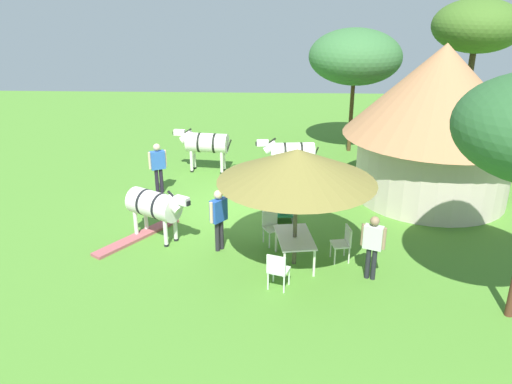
{
  "coord_description": "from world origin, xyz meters",
  "views": [
    {
      "loc": [
        14.6,
        1.08,
        6.45
      ],
      "look_at": [
        1.18,
        0.55,
        1.0
      ],
      "focal_mm": 36.28,
      "sensor_mm": 36.0,
      "label": 1
    }
  ],
  "objects_px": {
    "patio_chair_near_hut": "(271,225)",
    "acacia_tree_right_background": "(477,26)",
    "acacia_tree_left_background": "(355,57)",
    "standing_watcher": "(158,164)",
    "guest_beside_umbrella": "(219,215)",
    "patio_chair_east_end": "(278,269)",
    "zebra_nearest_camera": "(291,153)",
    "guest_behind_table": "(373,242)",
    "zebra_by_umbrella": "(206,143)",
    "patio_chair_near_lawn": "(344,241)",
    "zebra_toward_hut": "(155,205)",
    "thatched_hut": "(438,117)",
    "striped_lounge_chair": "(284,214)",
    "shade_umbrella": "(297,165)",
    "patio_dining_table": "(295,240)"
  },
  "relations": [
    {
      "from": "guest_beside_umbrella",
      "to": "zebra_nearest_camera",
      "type": "distance_m",
      "value": 5.51
    },
    {
      "from": "patio_chair_near_lawn",
      "to": "striped_lounge_chair",
      "type": "height_order",
      "value": "patio_chair_near_lawn"
    },
    {
      "from": "patio_chair_east_end",
      "to": "zebra_toward_hut",
      "type": "bearing_deg",
      "value": 163.39
    },
    {
      "from": "acacia_tree_right_background",
      "to": "zebra_by_umbrella",
      "type": "bearing_deg",
      "value": -71.24
    },
    {
      "from": "patio_chair_near_lawn",
      "to": "guest_beside_umbrella",
      "type": "height_order",
      "value": "guest_beside_umbrella"
    },
    {
      "from": "thatched_hut",
      "to": "guest_behind_table",
      "type": "relative_size",
      "value": 3.6
    },
    {
      "from": "patio_chair_east_end",
      "to": "striped_lounge_chair",
      "type": "bearing_deg",
      "value": 106.42
    },
    {
      "from": "patio_chair_east_end",
      "to": "zebra_toward_hut",
      "type": "distance_m",
      "value": 4.03
    },
    {
      "from": "shade_umbrella",
      "to": "standing_watcher",
      "type": "bearing_deg",
      "value": -136.13
    },
    {
      "from": "zebra_toward_hut",
      "to": "acacia_tree_left_background",
      "type": "bearing_deg",
      "value": 173.28
    },
    {
      "from": "guest_behind_table",
      "to": "acacia_tree_right_background",
      "type": "bearing_deg",
      "value": 85.94
    },
    {
      "from": "acacia_tree_right_background",
      "to": "zebra_nearest_camera",
      "type": "bearing_deg",
      "value": -58.93
    },
    {
      "from": "zebra_nearest_camera",
      "to": "acacia_tree_right_background",
      "type": "distance_m",
      "value": 9.31
    },
    {
      "from": "patio_dining_table",
      "to": "striped_lounge_chair",
      "type": "xyz_separation_m",
      "value": [
        -2.39,
        -0.23,
        -0.4
      ]
    },
    {
      "from": "guest_behind_table",
      "to": "acacia_tree_right_background",
      "type": "relative_size",
      "value": 0.27
    },
    {
      "from": "patio_chair_near_lawn",
      "to": "acacia_tree_right_background",
      "type": "distance_m",
      "value": 12.44
    },
    {
      "from": "patio_chair_near_hut",
      "to": "zebra_nearest_camera",
      "type": "bearing_deg",
      "value": -124.82
    },
    {
      "from": "thatched_hut",
      "to": "standing_watcher",
      "type": "height_order",
      "value": "thatched_hut"
    },
    {
      "from": "patio_chair_near_hut",
      "to": "guest_beside_umbrella",
      "type": "bearing_deg",
      "value": -8.34
    },
    {
      "from": "acacia_tree_right_background",
      "to": "acacia_tree_left_background",
      "type": "xyz_separation_m",
      "value": [
        0.77,
        -4.76,
        -1.07
      ]
    },
    {
      "from": "thatched_hut",
      "to": "patio_chair_east_end",
      "type": "bearing_deg",
      "value": -40.61
    },
    {
      "from": "patio_chair_near_hut",
      "to": "standing_watcher",
      "type": "distance_m",
      "value": 5.04
    },
    {
      "from": "thatched_hut",
      "to": "striped_lounge_chair",
      "type": "distance_m",
      "value": 5.68
    },
    {
      "from": "patio_chair_east_end",
      "to": "acacia_tree_left_background",
      "type": "relative_size",
      "value": 0.18
    },
    {
      "from": "patio_chair_near_lawn",
      "to": "zebra_nearest_camera",
      "type": "xyz_separation_m",
      "value": [
        -5.57,
        -1.19,
        0.5
      ]
    },
    {
      "from": "guest_beside_umbrella",
      "to": "thatched_hut",
      "type": "bearing_deg",
      "value": 160.13
    },
    {
      "from": "zebra_nearest_camera",
      "to": "zebra_toward_hut",
      "type": "relative_size",
      "value": 1.16
    },
    {
      "from": "striped_lounge_chair",
      "to": "zebra_toward_hut",
      "type": "xyz_separation_m",
      "value": [
        1.21,
        -3.43,
        0.73
      ]
    },
    {
      "from": "standing_watcher",
      "to": "patio_chair_near_hut",
      "type": "bearing_deg",
      "value": 109.3
    },
    {
      "from": "striped_lounge_chair",
      "to": "zebra_toward_hut",
      "type": "relative_size",
      "value": 0.45
    },
    {
      "from": "acacia_tree_left_background",
      "to": "zebra_by_umbrella",
      "type": "bearing_deg",
      "value": -63.81
    },
    {
      "from": "acacia_tree_left_background",
      "to": "standing_watcher",
      "type": "bearing_deg",
      "value": -54.16
    },
    {
      "from": "patio_dining_table",
      "to": "patio_chair_near_hut",
      "type": "height_order",
      "value": "patio_chair_near_hut"
    },
    {
      "from": "patio_chair_near_hut",
      "to": "zebra_by_umbrella",
      "type": "xyz_separation_m",
      "value": [
        -5.56,
        -2.45,
        0.54
      ]
    },
    {
      "from": "patio_chair_east_end",
      "to": "patio_chair_near_hut",
      "type": "height_order",
      "value": "same"
    },
    {
      "from": "guest_beside_umbrella",
      "to": "zebra_by_umbrella",
      "type": "bearing_deg",
      "value": -130.74
    },
    {
      "from": "guest_behind_table",
      "to": "acacia_tree_right_background",
      "type": "xyz_separation_m",
      "value": [
        -10.8,
        5.54,
        3.91
      ]
    },
    {
      "from": "patio_chair_near_hut",
      "to": "guest_beside_umbrella",
      "type": "relative_size",
      "value": 0.54
    },
    {
      "from": "patio_chair_east_end",
      "to": "patio_chair_near_hut",
      "type": "xyz_separation_m",
      "value": [
        -2.28,
        -0.16,
        0.0
      ]
    },
    {
      "from": "patio_chair_east_end",
      "to": "zebra_nearest_camera",
      "type": "xyz_separation_m",
      "value": [
        -6.97,
        0.44,
        0.5
      ]
    },
    {
      "from": "guest_beside_umbrella",
      "to": "zebra_nearest_camera",
      "type": "relative_size",
      "value": 0.76
    },
    {
      "from": "thatched_hut",
      "to": "acacia_tree_right_background",
      "type": "bearing_deg",
      "value": 153.42
    },
    {
      "from": "patio_chair_east_end",
      "to": "patio_chair_near_lawn",
      "type": "xyz_separation_m",
      "value": [
        -1.39,
        1.64,
        0.0
      ]
    },
    {
      "from": "thatched_hut",
      "to": "standing_watcher",
      "type": "bearing_deg",
      "value": -89.67
    },
    {
      "from": "guest_behind_table",
      "to": "standing_watcher",
      "type": "bearing_deg",
      "value": 162.99
    },
    {
      "from": "patio_chair_near_hut",
      "to": "guest_behind_table",
      "type": "xyz_separation_m",
      "value": [
        1.73,
        2.33,
        0.44
      ]
    },
    {
      "from": "patio_chair_near_hut",
      "to": "acacia_tree_right_background",
      "type": "bearing_deg",
      "value": -158.45
    },
    {
      "from": "standing_watcher",
      "to": "zebra_by_umbrella",
      "type": "xyz_separation_m",
      "value": [
        -2.2,
        1.27,
        0.05
      ]
    },
    {
      "from": "shade_umbrella",
      "to": "acacia_tree_right_background",
      "type": "distance_m",
      "value": 12.73
    },
    {
      "from": "shade_umbrella",
      "to": "zebra_toward_hut",
      "type": "distance_m",
      "value": 4.15
    }
  ]
}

